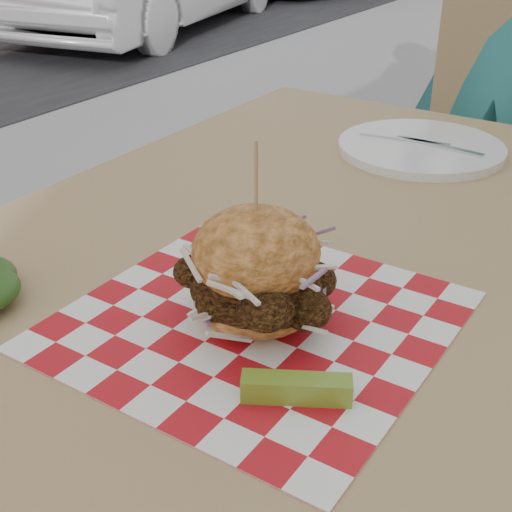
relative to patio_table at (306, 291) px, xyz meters
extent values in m
cube|color=tan|center=(0.00, 0.00, 0.06)|extent=(0.80, 1.20, 0.04)
cylinder|color=#333338|center=(-0.34, 0.54, -0.32)|extent=(0.05, 0.05, 0.71)
cube|color=tan|center=(0.00, 0.83, -0.22)|extent=(0.48, 0.48, 0.04)
cube|color=tan|center=(-0.03, 1.03, 0.03)|extent=(0.42, 0.10, 0.50)
cylinder|color=#333338|center=(-0.15, 0.63, -0.46)|extent=(0.03, 0.03, 0.43)
cylinder|color=#333338|center=(-0.21, 0.99, -0.46)|extent=(0.03, 0.03, 0.43)
cube|color=red|center=(0.05, -0.20, 0.08)|extent=(0.36, 0.36, 0.00)
ellipsoid|color=#E58D40|center=(0.05, -0.20, 0.10)|extent=(0.12, 0.12, 0.04)
ellipsoid|color=brown|center=(0.05, -0.20, 0.12)|extent=(0.14, 0.13, 0.07)
ellipsoid|color=#E58D40|center=(0.05, -0.20, 0.16)|extent=(0.13, 0.13, 0.09)
cylinder|color=tan|center=(0.05, -0.20, 0.22)|extent=(0.00, 0.00, 0.09)
cube|color=olive|center=(0.15, -0.28, 0.09)|extent=(0.09, 0.07, 0.02)
cylinder|color=white|center=(0.00, 0.37, 0.09)|extent=(0.27, 0.27, 0.01)
cube|color=silver|center=(-0.03, 0.37, 0.09)|extent=(0.15, 0.03, 0.00)
cube|color=silver|center=(0.03, 0.37, 0.09)|extent=(0.15, 0.03, 0.00)
camera|label=1|loc=(0.38, -0.70, 0.48)|focal=50.00mm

